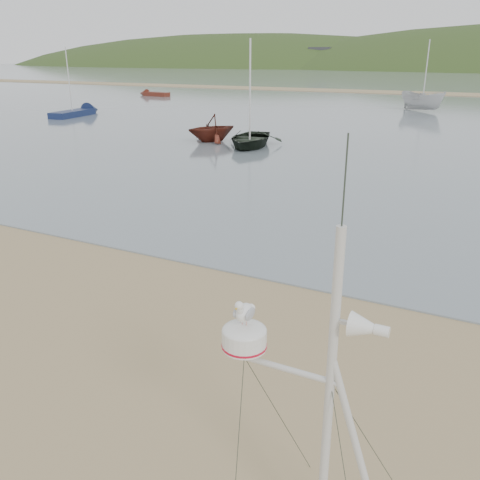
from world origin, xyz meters
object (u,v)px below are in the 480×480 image
at_px(mast_rig, 318,468).
at_px(boat_dark, 250,107).
at_px(dinghy_red_far, 151,94).
at_px(boat_white, 425,84).
at_px(sailboat_blue_near, 83,112).
at_px(boat_red, 211,115).

bearing_deg(mast_rig, boat_dark, 117.60).
xyz_separation_m(mast_rig, dinghy_red_far, (-40.29, 51.56, -0.78)).
bearing_deg(dinghy_red_far, boat_white, -6.69).
distance_m(boat_dark, boat_white, 25.88).
height_order(mast_rig, sailboat_blue_near, sailboat_blue_near).
bearing_deg(boat_red, dinghy_red_far, 162.53).
height_order(mast_rig, boat_white, boat_white).
height_order(boat_red, sailboat_blue_near, sailboat_blue_near).
distance_m(boat_dark, dinghy_red_far, 40.99).
height_order(boat_dark, sailboat_blue_near, sailboat_blue_near).
xyz_separation_m(boat_dark, dinghy_red_far, (-28.63, 29.27, -1.98)).
height_order(boat_red, boat_white, boat_white).
distance_m(boat_red, dinghy_red_far, 38.45).
bearing_deg(boat_white, boat_red, -166.54).
bearing_deg(boat_red, mast_rig, -27.10).
bearing_deg(mast_rig, dinghy_red_far, 128.00).
xyz_separation_m(boat_red, dinghy_red_far, (-25.71, 28.56, -1.30)).
relative_size(mast_rig, dinghy_red_far, 0.91).
bearing_deg(sailboat_blue_near, mast_rig, -43.66).
bearing_deg(dinghy_red_far, mast_rig, -52.00).
height_order(mast_rig, boat_red, mast_rig).
relative_size(boat_dark, dinghy_red_far, 0.92).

